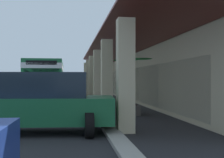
{
  "coord_description": "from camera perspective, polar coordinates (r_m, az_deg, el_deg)",
  "views": [
    {
      "loc": [
        20.35,
        1.61,
        1.74
      ],
      "look_at": [
        -1.11,
        4.6,
        1.78
      ],
      "focal_mm": 47.01,
      "sensor_mm": 36.0,
      "label": 1
    }
  ],
  "objects": [
    {
      "name": "curb_strip",
      "position": [
        22.43,
        -4.6,
        -4.41
      ],
      "size": [
        36.99,
        0.5,
        0.12
      ],
      "primitive_type": "cube",
      "color": "#9E998E",
      "rests_on": "ground"
    },
    {
      "name": "pedestrian",
      "position": [
        17.32,
        -13.78,
        -2.51
      ],
      "size": [
        0.59,
        0.52,
        1.78
      ],
      "color": "#38383D",
      "rests_on": "ground"
    },
    {
      "name": "plaza_building",
      "position": [
        24.93,
        18.14,
        4.41
      ],
      "size": [
        31.13,
        15.96,
        7.4
      ],
      "color": "#C6B793",
      "rests_on": "ground"
    },
    {
      "name": "parked_suv_green",
      "position": [
        9.89,
        -14.08,
        -4.31
      ],
      "size": [
        2.95,
        4.93,
        1.97
      ],
      "color": "#195933",
      "rests_on": "ground"
    },
    {
      "name": "potted_palm",
      "position": [
        14.41,
        3.58,
        -4.02
      ],
      "size": [
        1.69,
        1.99,
        2.92
      ],
      "color": "#4C4742",
      "rests_on": "ground"
    },
    {
      "name": "ground",
      "position": [
        21.4,
        9.51,
        -4.77
      ],
      "size": [
        120.0,
        120.0,
        0.0
      ],
      "primitive_type": "plane",
      "color": "#262628"
    },
    {
      "name": "transit_bus",
      "position": [
        24.69,
        -12.53,
        0.15
      ],
      "size": [
        11.25,
        2.97,
        3.34
      ],
      "color": "#196638",
      "rests_on": "ground"
    }
  ]
}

